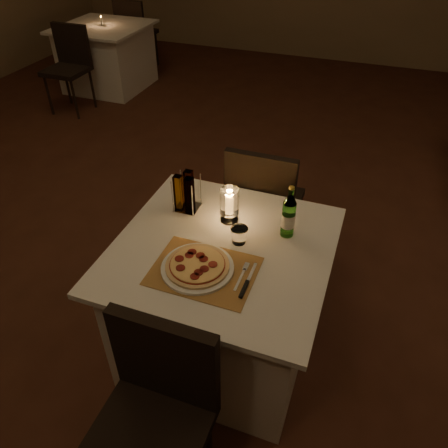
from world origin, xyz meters
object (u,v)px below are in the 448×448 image
(main_table, at_px, (223,300))
(plate, at_px, (198,268))
(pizza, at_px, (197,265))
(chair_far, at_px, (263,198))
(hurricane_candle, at_px, (229,203))
(chair_near, at_px, (156,404))
(neighbor_table_left, at_px, (107,57))
(tumbler, at_px, (239,235))
(water_bottle, at_px, (289,216))

(main_table, height_order, plate, plate)
(pizza, bearing_deg, chair_far, 86.78)
(hurricane_candle, bearing_deg, chair_near, -87.55)
(pizza, xyz_separation_m, neighbor_table_left, (-2.67, 3.43, -0.39))
(tumbler, height_order, water_bottle, water_bottle)
(main_table, bearing_deg, chair_far, 90.00)
(hurricane_candle, bearing_deg, pizza, -91.65)
(chair_near, relative_size, tumbler, 10.85)
(tumbler, xyz_separation_m, neighbor_table_left, (-2.78, 3.19, -0.41))
(chair_far, distance_m, neighbor_table_left, 3.72)
(plate, height_order, hurricane_candle, hurricane_candle)
(plate, distance_m, neighbor_table_left, 4.36)
(plate, bearing_deg, pizza, -172.63)
(chair_far, bearing_deg, water_bottle, -63.73)
(water_bottle, bearing_deg, tumbler, -145.97)
(tumbler, distance_m, neighbor_table_left, 4.25)
(main_table, height_order, chair_far, chair_far)
(pizza, bearing_deg, plate, 7.37)
(plate, relative_size, tumbler, 3.86)
(water_bottle, bearing_deg, hurricane_candle, 177.51)
(neighbor_table_left, bearing_deg, chair_near, -55.54)
(neighbor_table_left, bearing_deg, hurricane_candle, -48.63)
(pizza, xyz_separation_m, water_bottle, (0.31, 0.37, 0.08))
(chair_near, xyz_separation_m, water_bottle, (0.26, 0.91, 0.30))
(main_table, distance_m, chair_near, 0.74)
(chair_far, distance_m, hurricane_candle, 0.59)
(plate, xyz_separation_m, hurricane_candle, (0.01, 0.38, 0.10))
(plate, distance_m, water_bottle, 0.49)
(main_table, height_order, chair_near, chair_near)
(main_table, xyz_separation_m, chair_far, (0.00, 0.71, 0.18))
(neighbor_table_left, bearing_deg, chair_far, -42.97)
(chair_far, xyz_separation_m, plate, (-0.05, -0.89, 0.20))
(pizza, height_order, hurricane_candle, hurricane_candle)
(plate, bearing_deg, main_table, 74.48)
(pizza, bearing_deg, hurricane_candle, 88.35)
(chair_near, distance_m, chair_far, 1.43)
(pizza, relative_size, neighbor_table_left, 0.28)
(hurricane_candle, bearing_deg, plate, -91.60)
(plate, bearing_deg, hurricane_candle, 88.40)
(chair_far, relative_size, hurricane_candle, 4.97)
(chair_far, height_order, pizza, chair_far)
(plate, bearing_deg, chair_near, -84.65)
(chair_far, xyz_separation_m, hurricane_candle, (-0.04, -0.51, 0.30))
(pizza, height_order, water_bottle, water_bottle)
(chair_far, height_order, water_bottle, water_bottle)
(chair_near, height_order, tumbler, chair_near)
(chair_near, relative_size, water_bottle, 3.30)
(neighbor_table_left, bearing_deg, pizza, -52.09)
(chair_far, height_order, neighbor_table_left, chair_far)
(main_table, height_order, tumbler, tumbler)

